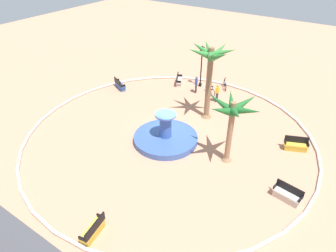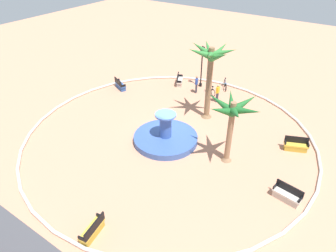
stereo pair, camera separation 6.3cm
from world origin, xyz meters
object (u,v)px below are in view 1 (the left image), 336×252
at_px(person_cyclist_photo, 196,83).
at_px(person_cyclist_helmet, 217,92).
at_px(bench_southeast, 93,231).
at_px(bench_southwest, 296,146).
at_px(bicycle_red_frame, 225,85).
at_px(bench_north, 179,81).
at_px(bicycle_by_lamppost, 210,90).
at_px(bench_west, 120,85).
at_px(lamppost, 201,63).
at_px(bench_east, 287,195).
at_px(palm_tree_near_fountain, 232,114).
at_px(palm_tree_by_curb, 210,63).
at_px(fountain, 166,137).

bearing_deg(person_cyclist_photo, person_cyclist_helmet, 167.74).
relative_size(bench_southeast, bench_southwest, 1.00).
bearing_deg(bicycle_red_frame, person_cyclist_helmet, 101.00).
height_order(bench_north, bicycle_by_lamppost, bench_north).
relative_size(bench_southeast, person_cyclist_helmet, 0.98).
bearing_deg(bench_southeast, bench_west, -52.89).
bearing_deg(lamppost, bench_east, 137.53).
distance_m(palm_tree_near_fountain, bench_southeast, 10.22).
bearing_deg(bench_southeast, lamppost, -77.60).
bearing_deg(person_cyclist_photo, bicycle_by_lamppost, -158.31).
bearing_deg(palm_tree_near_fountain, palm_tree_by_curb, -48.28).
height_order(palm_tree_near_fountain, person_cyclist_helmet, palm_tree_near_fountain).
relative_size(bench_southwest, bicycle_by_lamppost, 1.13).
xyz_separation_m(palm_tree_near_fountain, bench_west, (13.11, -4.17, -3.25)).
bearing_deg(bench_west, bench_north, -135.75).
distance_m(palm_tree_by_curb, bench_east, 10.72).
xyz_separation_m(palm_tree_by_curb, person_cyclist_photo, (2.89, -3.32, -3.67)).
height_order(bench_southeast, lamppost, lamppost).
relative_size(fountain, palm_tree_near_fountain, 1.00).
relative_size(bench_southeast, person_cyclist_photo, 0.99).
relative_size(bench_southeast, bicycle_red_frame, 1.11).
height_order(bicycle_by_lamppost, person_cyclist_photo, person_cyclist_photo).
height_order(bench_north, person_cyclist_photo, person_cyclist_photo).
bearing_deg(bench_north, bench_southeast, 108.84).
height_order(palm_tree_near_fountain, palm_tree_by_curb, palm_tree_by_curb).
xyz_separation_m(fountain, palm_tree_by_curb, (-0.83, -4.70, 4.29)).
relative_size(palm_tree_by_curb, lamppost, 1.49).
bearing_deg(fountain, palm_tree_by_curb, -100.01).
bearing_deg(bench_southwest, bicycle_by_lamppost, -25.84).
height_order(bench_east, bicycle_by_lamppost, bench_east).
relative_size(bicycle_red_frame, person_cyclist_helmet, 0.88).
xyz_separation_m(bench_southwest, bicycle_by_lamppost, (8.90, -4.31, 0.04)).
bearing_deg(bench_west, bicycle_red_frame, -145.36).
relative_size(bench_west, bicycle_red_frame, 1.11).
height_order(bicycle_red_frame, bicycle_by_lamppost, same).
distance_m(palm_tree_near_fountain, bench_west, 14.14).
height_order(bench_east, person_cyclist_photo, person_cyclist_photo).
bearing_deg(bicycle_by_lamppost, person_cyclist_photo, 21.69).
relative_size(bench_west, bench_north, 1.00).
relative_size(bench_east, lamppost, 0.41).
relative_size(bench_east, bench_southeast, 1.00).
bearing_deg(bench_north, lamppost, -158.14).
relative_size(palm_tree_near_fountain, person_cyclist_helmet, 2.74).
bearing_deg(person_cyclist_helmet, lamppost, -35.68).
height_order(bench_southwest, person_cyclist_helmet, person_cyclist_helmet).
height_order(bench_east, lamppost, lamppost).
xyz_separation_m(bench_east, person_cyclist_photo, (10.98, -8.91, 0.60)).
bearing_deg(bicycle_by_lamppost, bicycle_red_frame, -108.45).
bearing_deg(palm_tree_near_fountain, bench_southwest, -133.04).
distance_m(fountain, bench_west, 9.71).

